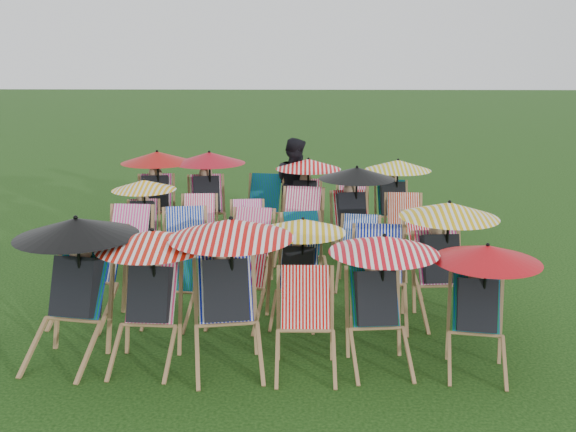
{
  "coord_description": "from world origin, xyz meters",
  "views": [
    {
      "loc": [
        0.41,
        -8.03,
        2.97
      ],
      "look_at": [
        0.19,
        0.21,
        0.9
      ],
      "focal_mm": 40.0,
      "sensor_mm": 36.0,
      "label": 1
    }
  ],
  "objects_px": {
    "deckchair_0": "(71,287)",
    "person_rear": "(294,184)",
    "deckchair_5": "(480,305)",
    "deckchair_29": "(395,197)"
  },
  "relations": [
    {
      "from": "deckchair_0",
      "to": "person_rear",
      "type": "relative_size",
      "value": 0.89
    },
    {
      "from": "deckchair_5",
      "to": "deckchair_29",
      "type": "height_order",
      "value": "deckchair_29"
    },
    {
      "from": "deckchair_5",
      "to": "deckchair_29",
      "type": "bearing_deg",
      "value": 101.48
    },
    {
      "from": "deckchair_0",
      "to": "person_rear",
      "type": "xyz_separation_m",
      "value": [
        2.11,
        5.0,
        0.05
      ]
    },
    {
      "from": "person_rear",
      "to": "deckchair_0",
      "type": "bearing_deg",
      "value": 101.55
    },
    {
      "from": "deckchair_5",
      "to": "person_rear",
      "type": "distance_m",
      "value": 5.44
    },
    {
      "from": "deckchair_29",
      "to": "deckchair_0",
      "type": "bearing_deg",
      "value": -133.29
    },
    {
      "from": "deckchair_29",
      "to": "person_rear",
      "type": "height_order",
      "value": "person_rear"
    },
    {
      "from": "deckchair_29",
      "to": "deckchair_5",
      "type": "bearing_deg",
      "value": -90.78
    },
    {
      "from": "deckchair_0",
      "to": "person_rear",
      "type": "distance_m",
      "value": 5.43
    }
  ]
}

